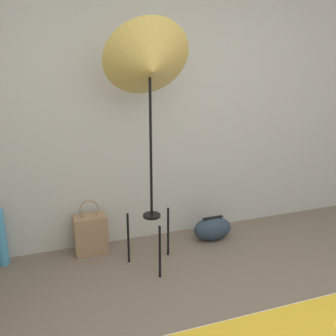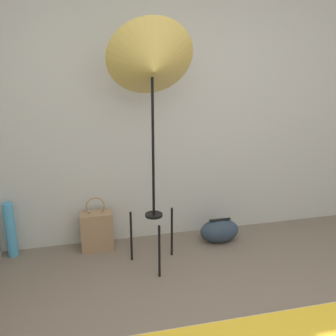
# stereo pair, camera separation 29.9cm
# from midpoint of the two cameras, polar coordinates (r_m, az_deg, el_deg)

# --- Properties ---
(wall_back) EXTENTS (8.00, 0.05, 2.60)m
(wall_back) POSITION_cam_midpoint_polar(r_m,az_deg,el_deg) (3.65, 1.92, 9.15)
(wall_back) COLOR beige
(wall_back) RESTS_ON ground_plane
(photo_umbrella) EXTENTS (0.68, 0.52, 2.03)m
(photo_umbrella) POSITION_cam_midpoint_polar(r_m,az_deg,el_deg) (3.03, 0.59, 14.44)
(photo_umbrella) COLOR black
(photo_umbrella) RESTS_ON ground_plane
(tote_bag) EXTENTS (0.29, 0.17, 0.51)m
(tote_bag) POSITION_cam_midpoint_polar(r_m,az_deg,el_deg) (3.71, -8.03, -9.00)
(tote_bag) COLOR #9E7A56
(tote_bag) RESTS_ON ground_plane
(duffel_bag) EXTENTS (0.38, 0.23, 0.23)m
(duffel_bag) POSITION_cam_midpoint_polar(r_m,az_deg,el_deg) (3.88, 9.71, -9.01)
(duffel_bag) COLOR #2D3D4C
(duffel_bag) RESTS_ON ground_plane
(paper_roll) EXTENTS (0.09, 0.09, 0.51)m
(paper_roll) POSITION_cam_midpoint_polar(r_m,az_deg,el_deg) (3.74, -19.79, -8.51)
(paper_roll) COLOR #4CA3D1
(paper_roll) RESTS_ON ground_plane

